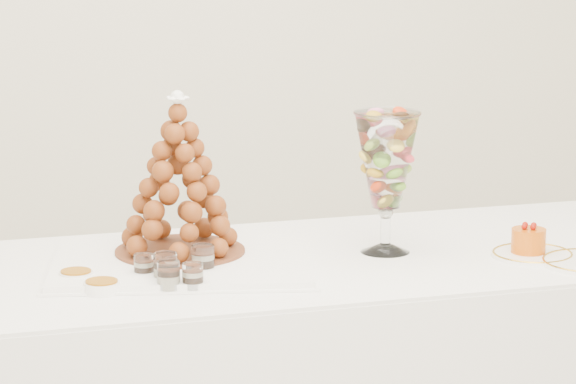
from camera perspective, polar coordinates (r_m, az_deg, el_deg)
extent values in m
cube|color=white|center=(3.50, 0.64, -2.87)|extent=(2.09, 0.94, 0.01)
cube|color=white|center=(3.43, -4.51, -2.96)|extent=(0.71, 0.58, 0.02)
cylinder|color=white|center=(3.57, 4.08, -2.35)|extent=(0.13, 0.13, 0.02)
cylinder|color=white|center=(3.56, 4.10, -1.49)|extent=(0.03, 0.03, 0.09)
sphere|color=white|center=(3.55, 4.11, -0.79)|extent=(0.04, 0.04, 0.04)
cylinder|color=white|center=(3.58, 10.19, -2.60)|extent=(0.21, 0.21, 0.01)
cylinder|color=white|center=(3.32, -6.05, -3.14)|extent=(0.05, 0.05, 0.06)
cylinder|color=white|center=(3.27, -5.15, -3.22)|extent=(0.07, 0.07, 0.08)
cylinder|color=white|center=(3.34, -3.58, -2.87)|extent=(0.06, 0.06, 0.08)
cylinder|color=white|center=(3.22, -5.02, -3.54)|extent=(0.07, 0.07, 0.07)
cylinder|color=white|center=(3.22, -4.00, -3.57)|extent=(0.06, 0.06, 0.07)
cylinder|color=white|center=(3.33, -8.86, -3.54)|extent=(0.08, 0.08, 0.03)
cylinder|color=white|center=(3.23, -7.80, -3.97)|extent=(0.09, 0.09, 0.03)
cylinder|color=brown|center=(3.49, -4.54, -2.47)|extent=(0.33, 0.33, 0.01)
cone|color=brown|center=(3.45, -4.59, 0.80)|extent=(0.28, 0.28, 0.40)
sphere|color=white|center=(3.41, -4.65, 3.90)|extent=(0.04, 0.04, 0.04)
cylinder|color=#CD5509|center=(3.57, 10.03, -2.01)|extent=(0.09, 0.09, 0.06)
sphere|color=#8E0F05|center=(3.57, 10.24, -1.37)|extent=(0.02, 0.02, 0.02)
sphere|color=#8E0F05|center=(3.57, 9.89, -1.35)|extent=(0.02, 0.02, 0.02)
sphere|color=#8E0F05|center=(3.55, 9.86, -1.44)|extent=(0.02, 0.02, 0.02)
sphere|color=#8E0F05|center=(3.55, 10.22, -1.46)|extent=(0.02, 0.02, 0.02)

